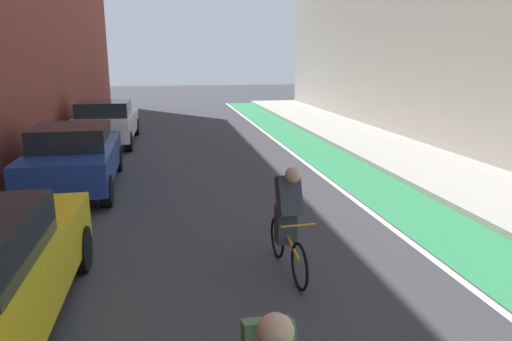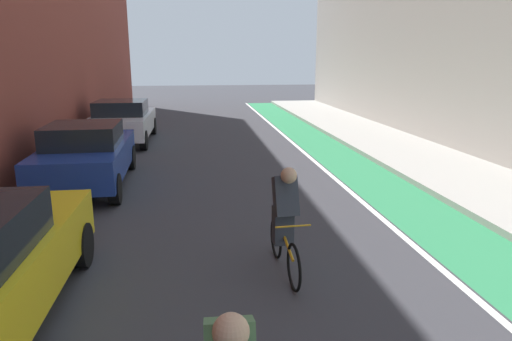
# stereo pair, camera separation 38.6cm
# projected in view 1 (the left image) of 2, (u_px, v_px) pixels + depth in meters

# --- Properties ---
(ground_plane) EXTENTS (83.53, 83.53, 0.00)m
(ground_plane) POSITION_uv_depth(u_px,v_px,m) (225.00, 195.00, 10.39)
(ground_plane) COLOR #38383D
(bike_lane_paint) EXTENTS (1.60, 37.97, 0.00)m
(bike_lane_paint) POSITION_uv_depth(u_px,v_px,m) (343.00, 167.00, 12.96)
(bike_lane_paint) COLOR #2D8451
(bike_lane_paint) RESTS_ON ground
(lane_divider_stripe) EXTENTS (0.12, 37.97, 0.00)m
(lane_divider_stripe) POSITION_uv_depth(u_px,v_px,m) (313.00, 169.00, 12.79)
(lane_divider_stripe) COLOR white
(lane_divider_stripe) RESTS_ON ground
(sidewalk_right) EXTENTS (3.05, 37.97, 0.14)m
(sidewalk_right) POSITION_uv_depth(u_px,v_px,m) (419.00, 161.00, 13.37)
(sidewalk_right) COLOR #A8A59E
(sidewalk_right) RESTS_ON ground
(building_facade_right) EXTENTS (2.40, 33.97, 8.21)m
(building_facade_right) POSITION_uv_depth(u_px,v_px,m) (474.00, 23.00, 14.81)
(building_facade_right) COLOR #B2ADA3
(building_facade_right) RESTS_ON ground
(parked_sedan_blue) EXTENTS (1.96, 4.33, 1.53)m
(parked_sedan_blue) POSITION_uv_depth(u_px,v_px,m) (74.00, 156.00, 10.67)
(parked_sedan_blue) COLOR navy
(parked_sedan_blue) RESTS_ON ground
(parked_sedan_white) EXTENTS (2.05, 4.45, 1.53)m
(parked_sedan_white) POSITION_uv_depth(u_px,v_px,m) (106.00, 122.00, 16.34)
(parked_sedan_white) COLOR silver
(parked_sedan_white) RESTS_ON ground
(cyclist_trailing) EXTENTS (0.48, 1.70, 1.60)m
(cyclist_trailing) POSITION_uv_depth(u_px,v_px,m) (288.00, 216.00, 6.48)
(cyclist_trailing) COLOR black
(cyclist_trailing) RESTS_ON ground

